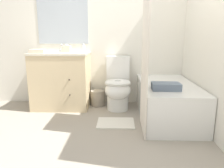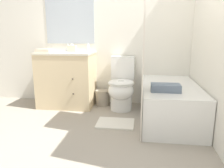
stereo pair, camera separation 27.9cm
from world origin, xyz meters
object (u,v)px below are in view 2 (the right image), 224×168
object	(u,v)px
bath_towel_folded	(166,88)
bath_mat	(115,123)
toilet	(121,87)
tissue_box	(72,48)
sink_faucet	(70,49)
wastebasket	(102,98)
vanity_cabinet	(67,79)
soap_dispenser	(88,48)
hand_towel_folded	(44,51)
bathtub	(170,102)

from	to	relation	value
bath_towel_folded	bath_mat	distance (m)	0.81
toilet	tissue_box	bearing A→B (deg)	170.98
sink_faucet	wastebasket	world-z (taller)	sink_faucet
vanity_cabinet	bath_towel_folded	xyz separation A→B (m)	(1.48, -0.77, 0.08)
bath_mat	soap_dispenser	bearing A→B (deg)	127.85
vanity_cabinet	sink_faucet	size ratio (longest dim) A/B	6.17
hand_towel_folded	wastebasket	bearing A→B (deg)	16.71
tissue_box	bath_towel_folded	bearing A→B (deg)	-30.79
soap_dispenser	bath_mat	size ratio (longest dim) A/B	0.28
hand_towel_folded	soap_dispenser	bearing A→B (deg)	13.18
soap_dispenser	wastebasket	bearing A→B (deg)	27.30
soap_dispenser	vanity_cabinet	bearing A→B (deg)	179.13
tissue_box	bath_mat	xyz separation A→B (m)	(0.78, -0.72, -0.92)
bathtub	soap_dispenser	bearing A→B (deg)	161.36
vanity_cabinet	sink_faucet	world-z (taller)	sink_faucet
sink_faucet	bath_mat	size ratio (longest dim) A/B	0.29
wastebasket	bath_mat	bearing A→B (deg)	-67.81
bath_towel_folded	bath_mat	bearing A→B (deg)	170.04
soap_dispenser	toilet	bearing A→B (deg)	-6.55
toilet	soap_dispenser	xyz separation A→B (m)	(-0.53, 0.06, 0.58)
sink_faucet	tissue_box	xyz separation A→B (m)	(0.09, -0.14, 0.02)
vanity_cabinet	hand_towel_folded	world-z (taller)	hand_towel_folded
bath_towel_folded	toilet	bearing A→B (deg)	129.90
bathtub	tissue_box	bearing A→B (deg)	162.24
tissue_box	hand_towel_folded	xyz separation A→B (m)	(-0.38, -0.22, -0.02)
tissue_box	wastebasket	bearing A→B (deg)	4.38
bathtub	tissue_box	world-z (taller)	tissue_box
sink_faucet	hand_towel_folded	world-z (taller)	sink_faucet
bath_mat	bath_towel_folded	bearing A→B (deg)	-9.96
wastebasket	tissue_box	bearing A→B (deg)	-175.62
bathtub	bath_mat	distance (m)	0.79
toilet	bath_mat	distance (m)	0.69
bathtub	tissue_box	size ratio (longest dim) A/B	11.15
sink_faucet	bathtub	distance (m)	1.82
bath_towel_folded	bathtub	bearing A→B (deg)	73.40
sink_faucet	bathtub	size ratio (longest dim) A/B	0.10
hand_towel_folded	bath_towel_folded	size ratio (longest dim) A/B	0.65
sink_faucet	tissue_box	bearing A→B (deg)	-56.86
bathtub	wastebasket	bearing A→B (deg)	153.23
sink_faucet	bath_towel_folded	xyz separation A→B (m)	(1.48, -0.97, -0.38)
tissue_box	bath_towel_folded	size ratio (longest dim) A/B	0.37
sink_faucet	toilet	xyz separation A→B (m)	(0.89, -0.27, -0.56)
sink_faucet	tissue_box	distance (m)	0.17
bathtub	wastebasket	distance (m)	1.15
sink_faucet	hand_towel_folded	xyz separation A→B (m)	(-0.29, -0.36, -0.01)
toilet	tissue_box	distance (m)	1.00
sink_faucet	soap_dispenser	xyz separation A→B (m)	(0.36, -0.21, 0.02)
soap_dispenser	hand_towel_folded	world-z (taller)	soap_dispenser
tissue_box	vanity_cabinet	bearing A→B (deg)	-146.05
hand_towel_folded	vanity_cabinet	bearing A→B (deg)	28.79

